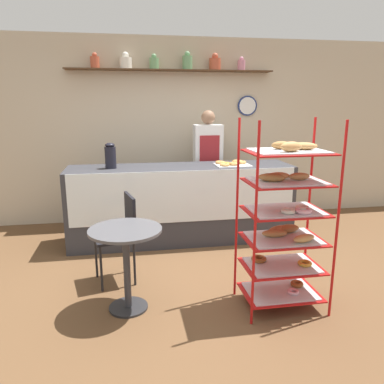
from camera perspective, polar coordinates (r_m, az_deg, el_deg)
ground_plane at (r=3.90m, az=1.12°, el=-13.55°), size 14.00×14.00×0.00m
back_wall at (r=5.73m, az=-3.16°, el=9.45°), size 10.00×0.30×2.70m
display_counter at (r=4.87m, az=-1.62°, el=-1.74°), size 2.86×0.69×0.99m
pastry_rack at (r=3.29m, az=13.96°, el=-3.98°), size 0.72×0.51×1.65m
person_worker at (r=5.38m, az=2.41°, el=4.29°), size 0.40×0.23×1.67m
cafe_table at (r=3.27m, az=-10.02°, el=-8.69°), size 0.62×0.62×0.74m
cafe_chair at (r=3.80m, az=-10.66°, el=-5.55°), size 0.45×0.45×0.89m
coffee_carafe at (r=4.69m, az=-12.33°, el=5.39°), size 0.14×0.14×0.31m
donut_tray_counter at (r=4.85m, az=6.08°, el=4.32°), size 0.44×0.35×0.05m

